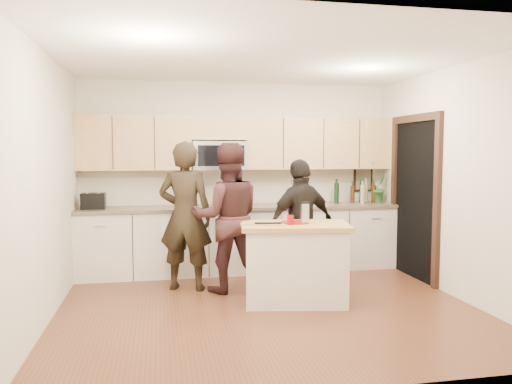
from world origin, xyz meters
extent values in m
plane|color=#58331E|center=(0.00, 0.00, 0.00)|extent=(4.50, 4.50, 0.00)
cube|color=beige|center=(0.00, 2.00, 1.35)|extent=(4.50, 0.02, 2.70)
cube|color=beige|center=(0.00, -2.00, 1.35)|extent=(4.50, 0.02, 2.70)
cube|color=beige|center=(-2.25, 0.00, 1.35)|extent=(0.02, 4.00, 2.70)
cube|color=beige|center=(2.25, 0.00, 1.35)|extent=(0.02, 4.00, 2.70)
cube|color=white|center=(0.00, 0.00, 2.70)|extent=(4.50, 4.00, 0.02)
cube|color=beige|center=(0.00, 1.69, 0.45)|extent=(4.50, 0.62, 0.90)
cube|color=#76664E|center=(0.00, 1.68, 0.92)|extent=(4.50, 0.66, 0.04)
cube|color=tan|center=(-1.48, 1.83, 1.83)|extent=(1.55, 0.33, 0.75)
cube|color=tan|center=(1.17, 1.83, 1.83)|extent=(2.17, 0.33, 0.75)
cube|color=tan|center=(-0.31, 1.83, 2.04)|extent=(0.78, 0.33, 0.33)
cube|color=silver|center=(-0.31, 1.80, 1.65)|extent=(0.76, 0.40, 0.40)
cube|color=black|center=(-0.39, 1.60, 1.65)|extent=(0.47, 0.01, 0.29)
cube|color=black|center=(-0.06, 1.60, 1.65)|extent=(0.17, 0.01, 0.29)
cube|color=black|center=(2.24, 0.90, 1.05)|extent=(0.02, 1.05, 2.10)
cube|color=black|center=(2.22, 0.33, 1.05)|extent=(0.06, 0.10, 2.10)
cube|color=black|center=(2.22, 1.48, 1.05)|extent=(0.06, 0.10, 2.10)
cube|color=black|center=(2.22, 0.90, 2.15)|extent=(0.06, 1.25, 0.10)
cube|color=black|center=(1.95, 1.99, 1.28)|extent=(0.30, 0.03, 0.38)
cube|color=tan|center=(1.95, 1.97, 1.28)|extent=(0.24, 0.00, 0.32)
cube|color=white|center=(-0.95, 1.38, 0.70)|extent=(0.34, 0.01, 0.48)
cube|color=white|center=(-0.95, 1.67, 0.94)|extent=(0.34, 0.60, 0.01)
cube|color=beige|center=(0.35, 0.10, 0.42)|extent=(1.20, 0.82, 0.85)
cube|color=tan|center=(0.35, 0.10, 0.88)|extent=(1.30, 0.89, 0.05)
cylinder|color=maroon|center=(0.36, 0.15, 0.91)|extent=(0.32, 0.32, 0.02)
cube|color=silver|center=(0.45, 0.07, 1.02)|extent=(0.08, 0.05, 0.21)
cube|color=black|center=(0.45, 0.07, 1.14)|extent=(0.10, 0.06, 0.02)
cylinder|color=maroon|center=(0.27, 0.03, 0.95)|extent=(0.07, 0.07, 0.11)
cube|color=tan|center=(-0.13, 0.10, 0.91)|extent=(0.32, 0.21, 0.02)
cube|color=black|center=(0.01, 0.02, 0.93)|extent=(0.29, 0.08, 0.02)
cube|color=silver|center=(0.04, 0.01, 0.92)|extent=(0.22, 0.06, 0.01)
cube|color=black|center=(-2.02, 1.67, 1.05)|extent=(0.31, 0.21, 0.21)
cube|color=silver|center=(-2.09, 1.67, 1.15)|extent=(0.03, 0.15, 0.00)
cube|color=silver|center=(-1.95, 1.67, 1.15)|extent=(0.03, 0.15, 0.00)
cylinder|color=black|center=(1.43, 1.74, 1.12)|extent=(0.07, 0.07, 0.36)
cylinder|color=#331F09|center=(1.69, 1.77, 1.10)|extent=(0.07, 0.07, 0.32)
cylinder|color=#9E9B7C|center=(1.80, 1.63, 1.11)|extent=(0.06, 0.06, 0.34)
cylinder|color=black|center=(1.84, 1.75, 1.14)|extent=(0.07, 0.07, 0.41)
cylinder|color=#331F09|center=(2.00, 1.71, 1.10)|extent=(0.07, 0.07, 0.33)
cylinder|color=#9E9B7C|center=(1.92, 1.81, 1.12)|extent=(0.07, 0.07, 0.36)
imported|color=#2B6B2F|center=(2.10, 1.72, 1.16)|extent=(0.31, 0.28, 0.45)
imported|color=black|center=(-0.84, 0.88, 0.92)|extent=(0.77, 0.63, 1.83)
imported|color=black|center=(-0.34, 0.72, 0.91)|extent=(0.88, 0.69, 1.81)
imported|color=black|center=(0.57, 0.65, 0.81)|extent=(1.02, 0.70, 1.61)
camera|label=1|loc=(-1.15, -5.25, 1.71)|focal=35.00mm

